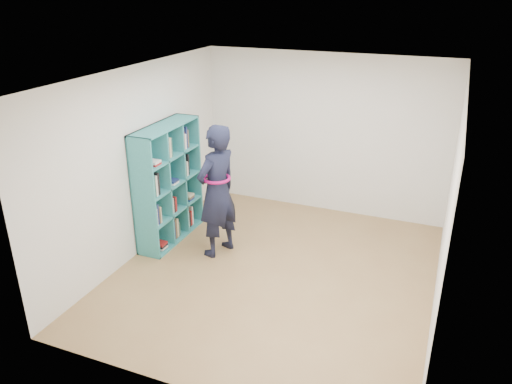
% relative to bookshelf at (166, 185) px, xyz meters
% --- Properties ---
extents(floor, '(4.50, 4.50, 0.00)m').
position_rel_bookshelf_xyz_m(floor, '(1.83, -0.36, -0.85)').
color(floor, olive).
rests_on(floor, ground).
extents(ceiling, '(4.50, 4.50, 0.00)m').
position_rel_bookshelf_xyz_m(ceiling, '(1.83, -0.36, 1.75)').
color(ceiling, white).
rests_on(ceiling, wall_back).
extents(wall_left, '(0.02, 4.50, 2.60)m').
position_rel_bookshelf_xyz_m(wall_left, '(-0.17, -0.36, 0.45)').
color(wall_left, silver).
rests_on(wall_left, floor).
extents(wall_right, '(0.02, 4.50, 2.60)m').
position_rel_bookshelf_xyz_m(wall_right, '(3.83, -0.36, 0.45)').
color(wall_right, silver).
rests_on(wall_right, floor).
extents(wall_back, '(4.00, 0.02, 2.60)m').
position_rel_bookshelf_xyz_m(wall_back, '(1.83, 1.89, 0.45)').
color(wall_back, silver).
rests_on(wall_back, floor).
extents(wall_front, '(4.00, 0.02, 2.60)m').
position_rel_bookshelf_xyz_m(wall_front, '(1.83, -2.61, 0.45)').
color(wall_front, silver).
rests_on(wall_front, floor).
extents(bookshelf, '(0.38, 1.31, 1.75)m').
position_rel_bookshelf_xyz_m(bookshelf, '(0.00, 0.00, 0.00)').
color(bookshelf, teal).
rests_on(bookshelf, floor).
extents(person, '(0.64, 0.79, 1.88)m').
position_rel_bookshelf_xyz_m(person, '(0.88, -0.12, 0.09)').
color(person, black).
rests_on(person, floor).
extents(smartphone, '(0.04, 0.09, 0.13)m').
position_rel_bookshelf_xyz_m(smartphone, '(0.77, 0.02, 0.22)').
color(smartphone, silver).
rests_on(smartphone, person).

